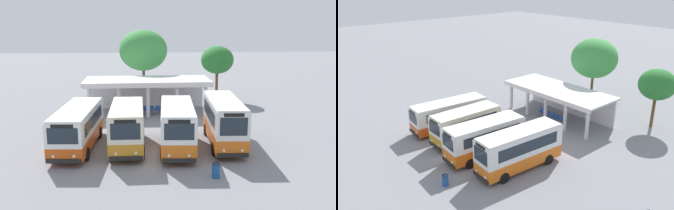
% 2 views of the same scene
% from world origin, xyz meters
% --- Properties ---
extents(ground_plane, '(180.00, 180.00, 0.00)m').
position_xyz_m(ground_plane, '(0.00, 0.00, 0.00)').
color(ground_plane, gray).
extents(city_bus_nearest_orange, '(2.92, 8.14, 3.00)m').
position_xyz_m(city_bus_nearest_orange, '(-5.06, 2.34, 1.67)').
color(city_bus_nearest_orange, black).
rests_on(city_bus_nearest_orange, ground).
extents(city_bus_second_in_row, '(2.45, 6.95, 3.17)m').
position_xyz_m(city_bus_second_in_row, '(-1.51, 1.99, 1.75)').
color(city_bus_second_in_row, black).
rests_on(city_bus_second_in_row, ground).
extents(city_bus_middle_cream, '(2.79, 7.48, 3.27)m').
position_xyz_m(city_bus_middle_cream, '(2.04, 1.55, 1.81)').
color(city_bus_middle_cream, black).
rests_on(city_bus_middle_cream, ground).
extents(city_bus_fourth_amber, '(2.64, 7.84, 3.43)m').
position_xyz_m(city_bus_fourth_amber, '(5.59, 2.41, 1.89)').
color(city_bus_fourth_amber, black).
rests_on(city_bus_fourth_amber, ground).
extents(terminal_canopy, '(12.45, 5.03, 3.40)m').
position_xyz_m(terminal_canopy, '(0.24, 13.67, 2.57)').
color(terminal_canopy, silver).
rests_on(terminal_canopy, ground).
extents(waiting_chair_end_by_column, '(0.46, 0.46, 0.86)m').
position_xyz_m(waiting_chair_end_by_column, '(-1.35, 12.22, 0.52)').
color(waiting_chair_end_by_column, slate).
rests_on(waiting_chair_end_by_column, ground).
extents(waiting_chair_second_from_end, '(0.46, 0.46, 0.86)m').
position_xyz_m(waiting_chair_second_from_end, '(-0.71, 12.13, 0.52)').
color(waiting_chair_second_from_end, slate).
rests_on(waiting_chair_second_from_end, ground).
extents(waiting_chair_middle_seat, '(0.46, 0.46, 0.86)m').
position_xyz_m(waiting_chair_middle_seat, '(-0.07, 12.17, 0.52)').
color(waiting_chair_middle_seat, slate).
rests_on(waiting_chair_middle_seat, ground).
extents(waiting_chair_fourth_seat, '(0.46, 0.46, 0.86)m').
position_xyz_m(waiting_chair_fourth_seat, '(0.57, 12.16, 0.52)').
color(waiting_chair_fourth_seat, slate).
rests_on(waiting_chair_fourth_seat, ground).
extents(waiting_chair_fifth_seat, '(0.46, 0.46, 0.86)m').
position_xyz_m(waiting_chair_fifth_seat, '(1.22, 12.12, 0.52)').
color(waiting_chair_fifth_seat, slate).
rests_on(waiting_chair_fifth_seat, ground).
extents(waiting_chair_far_end_seat, '(0.46, 0.46, 0.86)m').
position_xyz_m(waiting_chair_far_end_seat, '(1.86, 12.15, 0.52)').
color(waiting_chair_far_end_seat, slate).
rests_on(waiting_chair_far_end_seat, ground).
extents(roadside_tree_behind_canopy, '(5.56, 5.56, 8.14)m').
position_xyz_m(roadside_tree_behind_canopy, '(-0.03, 19.76, 5.77)').
color(roadside_tree_behind_canopy, brown).
rests_on(roadside_tree_behind_canopy, ground).
extents(roadside_tree_east_of_canopy, '(3.77, 3.77, 6.29)m').
position_xyz_m(roadside_tree_east_of_canopy, '(8.50, 18.83, 4.67)').
color(roadside_tree_east_of_canopy, brown).
rests_on(roadside_tree_east_of_canopy, ground).
extents(litter_bin_apron, '(0.49, 0.49, 0.90)m').
position_xyz_m(litter_bin_apron, '(3.79, -3.65, 0.46)').
color(litter_bin_apron, '#19478C').
rests_on(litter_bin_apron, ground).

